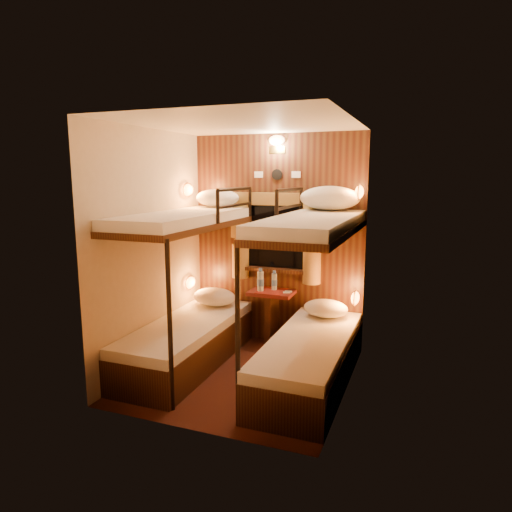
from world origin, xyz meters
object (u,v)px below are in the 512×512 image
at_px(bunk_right, 310,326).
at_px(bottle_right, 274,282).
at_px(bunk_left, 187,312).
at_px(bottle_left, 261,281).
at_px(table, 271,311).

relative_size(bunk_right, bottle_right, 8.34).
distance_m(bunk_left, bottle_left, 0.93).
bearing_deg(bunk_left, bunk_right, 0.00).
bearing_deg(bunk_left, table, 50.33).
bearing_deg(table, bottle_left, -157.15).
xyz_separation_m(bunk_right, bottle_left, (-0.76, 0.73, 0.21)).
bearing_deg(bottle_left, bottle_right, 37.82).
height_order(bottle_left, bottle_right, bottle_left).
xyz_separation_m(bunk_left, bunk_right, (1.30, 0.00, 0.00)).
bearing_deg(bottle_left, bunk_right, -43.80).
bearing_deg(table, bunk_left, -129.67).
relative_size(bunk_right, bottle_left, 7.14).
relative_size(table, bottle_right, 2.87).
height_order(bunk_left, table, bunk_left).
distance_m(bunk_right, bottle_right, 1.06).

